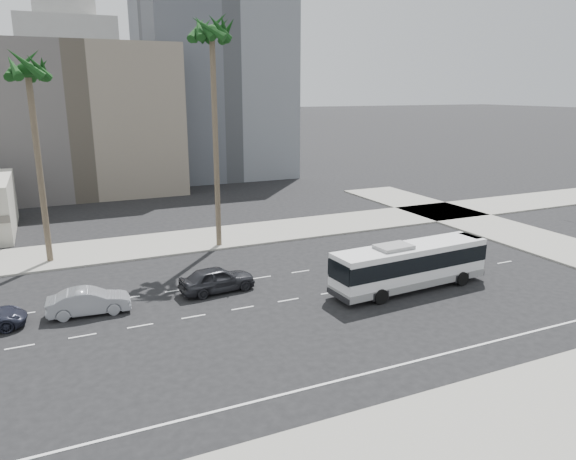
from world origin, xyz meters
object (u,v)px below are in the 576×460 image
car_b (89,301)px  palm_near (212,37)px  palm_mid (28,74)px  city_bus (410,264)px  car_a (217,279)px

car_b → palm_near: 21.68m
car_b → palm_mid: (-1.93, 11.31, 12.92)m
city_bus → palm_mid: bearing=140.1°
car_a → palm_near: size_ratio=0.27×
car_b → palm_near: bearing=-42.8°
car_a → palm_mid: 19.50m
city_bus → car_a: (-11.58, 4.75, -0.84)m
city_bus → palm_near: bearing=116.6°
palm_near → car_a: bearing=-107.9°
city_bus → car_a: size_ratio=2.29×
car_a → car_b: (-7.83, -0.36, -0.07)m
car_b → palm_mid: size_ratio=0.30×
city_bus → palm_mid: size_ratio=0.74×
palm_mid → city_bus: bearing=-36.3°
palm_near → palm_mid: size_ratio=1.20×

